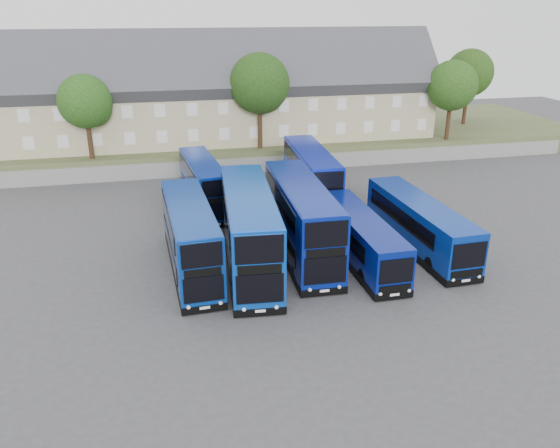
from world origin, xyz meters
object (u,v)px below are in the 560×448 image
(tree_west, at_px, (87,103))
(tree_east, at_px, (453,87))
(dd_front_left, at_px, (191,239))
(dd_front_mid, at_px, (249,231))
(coach_east_a, at_px, (360,239))
(tree_far, at_px, (470,75))
(tree_mid, at_px, (261,86))

(tree_west, distance_m, tree_east, 36.00)
(dd_front_left, distance_m, tree_west, 23.16)
(dd_front_mid, height_order, tree_east, tree_east)
(dd_front_left, relative_size, dd_front_mid, 0.88)
(tree_east, bearing_deg, coach_east_a, -129.01)
(tree_west, distance_m, tree_far, 42.58)
(dd_front_left, bearing_deg, coach_east_a, -7.31)
(dd_front_mid, xyz_separation_m, coach_east_a, (7.01, -0.57, -0.94))
(dd_front_left, xyz_separation_m, tree_east, (28.52, 21.35, 5.29))
(dd_front_left, bearing_deg, tree_far, 36.43)
(dd_front_left, xyz_separation_m, coach_east_a, (10.57, -0.80, -0.64))
(coach_east_a, xyz_separation_m, tree_west, (-18.05, 22.16, 5.59))
(dd_front_left, distance_m, tree_mid, 24.20)
(dd_front_left, distance_m, tree_far, 45.02)
(tree_mid, xyz_separation_m, tree_east, (20.00, -0.50, -0.68))
(dd_front_left, xyz_separation_m, dd_front_mid, (3.56, -0.24, 0.29))
(dd_front_left, xyz_separation_m, tree_west, (-7.48, 21.35, 4.95))
(dd_front_mid, distance_m, tree_west, 24.69)
(dd_front_mid, relative_size, coach_east_a, 1.14)
(tree_mid, height_order, tree_east, tree_mid)
(tree_mid, bearing_deg, tree_west, -178.21)
(dd_front_left, xyz_separation_m, tree_far, (34.52, 28.35, 5.63))
(tree_west, relative_size, tree_mid, 0.83)
(tree_mid, distance_m, tree_far, 26.80)
(dd_front_mid, xyz_separation_m, tree_west, (-11.04, 21.59, 4.66))
(tree_mid, height_order, tree_far, tree_mid)
(coach_east_a, relative_size, tree_mid, 1.19)
(tree_far, bearing_deg, tree_west, -170.54)
(tree_west, bearing_deg, tree_east, 0.00)
(dd_front_left, relative_size, tree_east, 1.33)
(coach_east_a, height_order, tree_mid, tree_mid)
(tree_east, relative_size, tree_far, 0.94)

